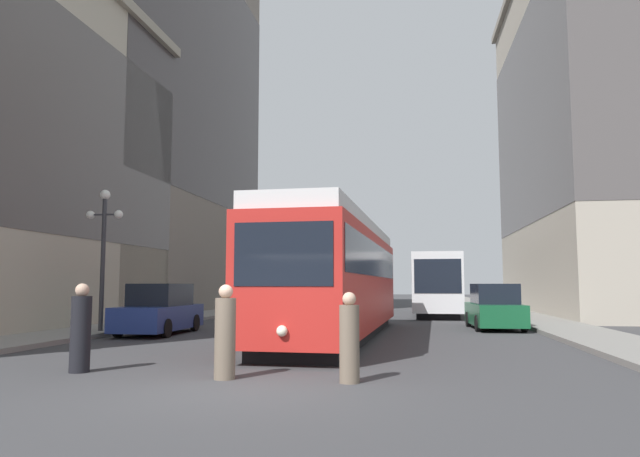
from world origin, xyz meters
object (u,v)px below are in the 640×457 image
Objects in this scene: parked_car_left_near at (259,300)px; parked_car_left_mid at (160,311)px; parked_car_right_far at (494,308)px; transit_bus at (437,282)px; lamp_post_left_far at (253,253)px; pedestrian_on_sidewalk at (349,340)px; lamp_post_left_near at (104,237)px; streetcar at (339,275)px; pedestrian_crossing_far at (225,335)px; pedestrian_crossing_near at (81,331)px.

parked_car_left_mid is at bearing -91.30° from parked_car_left_near.
parked_car_right_far is at bearing 17.16° from parked_car_left_mid.
lamp_post_left_far is at bearing 166.33° from transit_bus.
parked_car_left_mid is at bearing 41.32° from pedestrian_on_sidewalk.
transit_bus reaches higher than parked_car_right_far.
parked_car_left_mid is 0.90× the size of lamp_post_left_near.
streetcar is 9.11m from pedestrian_on_sidewalk.
pedestrian_crossing_near is at bearing 54.22° from pedestrian_crossing_far.
transit_bus is 26.05m from pedestrian_crossing_near.
pedestrian_on_sidewalk is at bearing -120.39° from pedestrian_crossing_far.
transit_bus is 20.70m from lamp_post_left_near.
lamp_post_left_near reaches higher than pedestrian_crossing_far.
lamp_post_left_near is (-14.25, -4.91, 2.67)m from parked_car_right_far.
parked_car_left_near is at bearing 88.37° from parked_car_left_mid.
lamp_post_left_far is at bearing 20.00° from pedestrian_on_sidewalk.
parked_car_left_mid is 10.86m from pedestrian_crossing_far.
lamp_post_left_far reaches higher than lamp_post_left_near.
pedestrian_crossing_far is (-6.78, -13.52, -0.01)m from parked_car_right_far.
parked_car_right_far is at bearing -17.00° from pedestrian_on_sidewalk.
transit_bus is 25.27m from pedestrian_on_sidewalk.
pedestrian_on_sidewalk is (7.95, -9.36, -0.08)m from parked_car_left_mid.
lamp_post_left_far is (-1.90, 19.21, 3.16)m from parked_car_left_mid.
streetcar is 1.15× the size of transit_bus.
lamp_post_left_near is at bearing 16.70° from parked_car_right_far.
streetcar reaches higher than parked_car_left_mid.
pedestrian_on_sidewalk is at bearing -70.98° from lamp_post_left_far.
parked_car_right_far is (12.35, 4.20, -0.00)m from parked_car_left_mid.
pedestrian_crossing_far is (5.57, -9.32, -0.01)m from parked_car_left_mid.
pedestrian_on_sidewalk is at bearing -147.85° from pedestrian_crossing_near.
streetcar reaches higher than pedestrian_crossing_near.
lamp_post_left_near reaches higher than transit_bus.
pedestrian_on_sidewalk is at bearing -41.30° from lamp_post_left_near.
lamp_post_left_far reaches higher than pedestrian_crossing_far.
transit_bus is at bearing -15.52° from lamp_post_left_far.
lamp_post_left_far is (-12.46, 3.46, 2.06)m from transit_bus.
pedestrian_crossing_far is 11.71m from lamp_post_left_near.
lamp_post_left_far reaches higher than parked_car_left_mid.
streetcar is 15.82m from parked_car_left_near.
streetcar reaches higher than pedestrian_crossing_far.
parked_car_left_mid is 13.05m from parked_car_right_far.
parked_car_left_mid is 0.78× the size of lamp_post_left_far.
lamp_post_left_near is (-1.90, -0.71, 2.67)m from parked_car_left_mid.
parked_car_left_near is 6.50m from lamp_post_left_far.
pedestrian_on_sidewalk is at bearing -72.39° from parked_car_left_near.
lamp_post_left_far is (0.00, 19.92, 0.49)m from lamp_post_left_near.
parked_car_left_near is at bearing 82.57° from lamp_post_left_near.
lamp_post_left_near is 19.92m from lamp_post_left_far.
pedestrian_crossing_near reaches higher than pedestrian_crossing_far.
streetcar reaches higher than parked_car_right_far.
parked_car_left_near is 13.85m from parked_car_left_mid.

